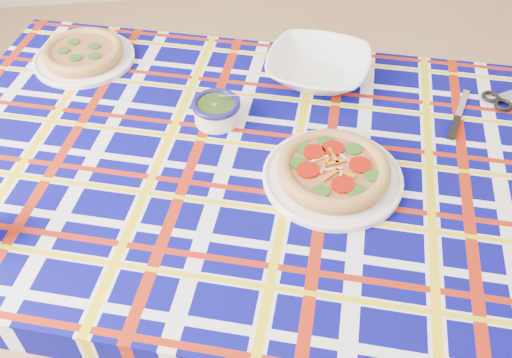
{
  "coord_description": "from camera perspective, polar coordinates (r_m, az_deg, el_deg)",
  "views": [
    {
      "loc": [
        -0.47,
        -0.92,
        1.51
      ],
      "look_at": [
        -0.37,
        -0.13,
        0.7
      ],
      "focal_mm": 40.0,
      "sensor_mm": 36.0,
      "label": 1
    }
  ],
  "objects": [
    {
      "name": "second_focaccia_plate",
      "position": [
        1.55,
        -16.92,
        12.02
      ],
      "size": [
        0.33,
        0.33,
        0.05
      ],
      "primitive_type": null,
      "rotation": [
        0.0,
        0.0,
        -0.3
      ],
      "color": "#A26339",
      "rests_on": "tablecloth"
    },
    {
      "name": "dining_table",
      "position": [
        1.25,
        0.42,
        -0.47
      ],
      "size": [
        1.65,
        1.29,
        0.68
      ],
      "rotation": [
        0.0,
        0.0,
        -0.3
      ],
      "color": "brown",
      "rests_on": "floor"
    },
    {
      "name": "table_knife",
      "position": [
        1.43,
        19.89,
        6.99
      ],
      "size": [
        0.13,
        0.19,
        0.01
      ],
      "primitive_type": null,
      "rotation": [
        0.0,
        0.0,
        1.01
      ],
      "color": "silver",
      "rests_on": "tablecloth"
    },
    {
      "name": "main_focaccia_plate",
      "position": [
        1.16,
        7.76,
        0.94
      ],
      "size": [
        0.34,
        0.34,
        0.06
      ],
      "primitive_type": null,
      "rotation": [
        0.0,
        0.0,
        -0.16
      ],
      "color": "#A26339",
      "rests_on": "tablecloth"
    },
    {
      "name": "tablecloth",
      "position": [
        1.24,
        0.43,
        0.25
      ],
      "size": [
        1.68,
        1.32,
        0.1
      ],
      "primitive_type": null,
      "rotation": [
        0.0,
        0.0,
        -0.3
      ],
      "color": "#060564",
      "rests_on": "dining_table"
    },
    {
      "name": "pesto_bowl",
      "position": [
        1.29,
        -4.0,
        6.98
      ],
      "size": [
        0.13,
        0.13,
        0.07
      ],
      "primitive_type": null,
      "rotation": [
        0.0,
        0.0,
        -0.23
      ],
      "color": "black",
      "rests_on": "tablecloth"
    },
    {
      "name": "floor",
      "position": [
        1.83,
        11.43,
        -11.81
      ],
      "size": [
        4.0,
        4.0,
        0.0
      ],
      "primitive_type": "plane",
      "color": "#A37E54",
      "rests_on": "ground"
    },
    {
      "name": "serving_bowl",
      "position": [
        1.43,
        6.23,
        11.01
      ],
      "size": [
        0.33,
        0.33,
        0.06
      ],
      "primitive_type": "imported",
      "rotation": [
        0.0,
        0.0,
        -0.41
      ],
      "color": "white",
      "rests_on": "tablecloth"
    }
  ]
}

